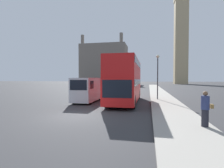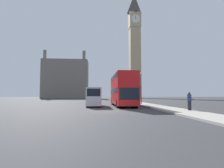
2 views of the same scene
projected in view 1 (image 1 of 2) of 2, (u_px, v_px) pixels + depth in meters
ground_plane at (75, 116)px, 11.63m from camera, size 300.00×300.00×0.00m
sidewalk_strip at (178, 119)px, 10.31m from camera, size 2.94×120.00×0.15m
clock_tower at (181, 20)px, 82.25m from camera, size 6.24×6.41×59.12m
building_block_distant at (104, 64)px, 89.96m from camera, size 22.79×13.11×24.14m
red_double_decker_bus at (126, 79)px, 18.06m from camera, size 2.61×10.26×4.42m
white_van at (88, 89)px, 18.88m from camera, size 1.99×5.76×2.57m
pedestrian at (205, 109)px, 8.47m from camera, size 0.54×0.38×1.73m
street_lamp at (158, 70)px, 19.87m from camera, size 0.36×0.36×5.05m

